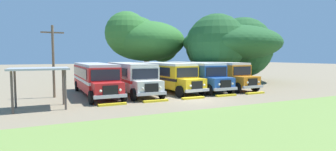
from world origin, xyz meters
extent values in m
plane|color=#84755B|center=(0.00, 0.00, 0.00)|extent=(220.00, 220.00, 0.00)
cube|color=olive|center=(0.00, -7.96, 0.00)|extent=(80.00, 8.74, 0.01)
cube|color=red|center=(-6.78, 6.59, 1.55)|extent=(2.59, 9.22, 2.10)
cube|color=white|center=(-6.78, 6.59, 1.38)|extent=(2.62, 9.24, 0.24)
cube|color=black|center=(-5.51, 6.91, 2.05)|extent=(0.12, 8.00, 0.80)
cube|color=black|center=(-8.05, 6.88, 2.05)|extent=(0.12, 8.00, 0.80)
cube|color=#B2B2B7|center=(-6.78, 6.59, 2.71)|extent=(2.51, 9.12, 0.22)
cube|color=red|center=(-6.73, 1.29, 1.02)|extent=(2.21, 1.42, 1.05)
cube|color=black|center=(-6.72, 0.55, 1.05)|extent=(1.10, 0.11, 0.70)
cube|color=#B7B7BC|center=(-6.72, 0.51, 0.62)|extent=(2.40, 0.22, 0.24)
cube|color=black|center=(-6.74, 1.96, 2.05)|extent=(2.20, 0.08, 0.84)
cube|color=white|center=(-6.83, 11.21, 1.45)|extent=(0.90, 0.07, 1.30)
sphere|color=#EAE5C6|center=(-6.02, 0.51, 1.05)|extent=(0.20, 0.20, 0.20)
sphere|color=#EAE5C6|center=(-7.42, 0.50, 1.05)|extent=(0.20, 0.20, 0.20)
cylinder|color=black|center=(-5.53, 1.41, 0.50)|extent=(0.29, 1.00, 1.00)
cylinder|color=black|center=(-7.93, 1.38, 0.50)|extent=(0.29, 1.00, 1.00)
cylinder|color=black|center=(-5.61, 9.61, 0.50)|extent=(0.29, 1.00, 1.00)
cylinder|color=black|center=(-8.01, 9.58, 0.50)|extent=(0.29, 1.00, 1.00)
cube|color=silver|center=(-3.42, 6.61, 1.55)|extent=(2.72, 9.26, 2.10)
cube|color=red|center=(-3.42, 6.61, 1.38)|extent=(2.75, 9.28, 0.24)
cube|color=black|center=(-2.14, 6.88, 2.05)|extent=(0.23, 8.00, 0.80)
cube|color=black|center=(-4.68, 6.94, 2.05)|extent=(0.23, 8.00, 0.80)
cube|color=beige|center=(-3.42, 6.61, 2.71)|extent=(2.64, 9.16, 0.22)
cube|color=silver|center=(-3.54, 1.31, 1.02)|extent=(2.23, 1.45, 1.05)
cube|color=black|center=(-3.56, 0.57, 1.05)|extent=(1.10, 0.13, 0.70)
cube|color=#B7B7BC|center=(-3.56, 0.53, 0.62)|extent=(2.40, 0.26, 0.24)
cube|color=black|center=(-3.53, 1.98, 2.05)|extent=(2.20, 0.11, 0.84)
cube|color=red|center=(-3.31, 11.23, 1.45)|extent=(0.90, 0.08, 1.30)
sphere|color=#EAE5C6|center=(-2.86, 0.51, 1.05)|extent=(0.20, 0.20, 0.20)
sphere|color=#EAE5C6|center=(-4.26, 0.54, 1.05)|extent=(0.20, 0.20, 0.20)
cylinder|color=black|center=(-2.34, 1.38, 0.50)|extent=(0.30, 1.01, 1.00)
cylinder|color=black|center=(-4.74, 1.44, 0.50)|extent=(0.30, 1.01, 1.00)
cylinder|color=black|center=(-2.15, 9.58, 0.50)|extent=(0.30, 1.01, 1.00)
cylinder|color=black|center=(-4.54, 9.64, 0.50)|extent=(0.30, 1.01, 1.00)
cube|color=yellow|center=(0.10, 6.74, 1.55)|extent=(3.25, 9.37, 2.10)
cube|color=black|center=(0.10, 6.74, 1.38)|extent=(3.28, 9.40, 0.24)
cube|color=black|center=(1.34, 7.14, 2.05)|extent=(0.70, 7.98, 0.80)
cube|color=black|center=(-1.19, 6.93, 2.05)|extent=(0.70, 7.98, 0.80)
cube|color=silver|center=(0.10, 6.74, 2.71)|extent=(3.16, 9.27, 0.22)
cube|color=yellow|center=(0.54, 1.45, 1.02)|extent=(2.31, 1.58, 1.05)
cube|color=black|center=(0.60, 0.72, 1.05)|extent=(1.10, 0.19, 0.70)
cube|color=#B7B7BC|center=(0.60, 0.68, 0.62)|extent=(2.41, 0.40, 0.24)
cube|color=black|center=(0.48, 2.12, 2.05)|extent=(2.20, 0.24, 0.84)
cube|color=black|center=(-0.28, 11.34, 1.45)|extent=(0.90, 0.13, 1.30)
sphere|color=#EAE5C6|center=(1.30, 0.72, 1.05)|extent=(0.20, 0.20, 0.20)
sphere|color=#EAE5C6|center=(-0.10, 0.61, 1.05)|extent=(0.20, 0.20, 0.20)
cylinder|color=black|center=(1.72, 1.65, 0.50)|extent=(0.36, 1.02, 1.00)
cylinder|color=black|center=(-0.67, 1.45, 0.50)|extent=(0.36, 1.02, 1.00)
cylinder|color=black|center=(1.05, 9.82, 0.50)|extent=(0.36, 1.02, 1.00)
cylinder|color=black|center=(-1.34, 9.63, 0.50)|extent=(0.36, 1.02, 1.00)
cube|color=#23519E|center=(3.50, 6.56, 1.55)|extent=(2.66, 9.24, 2.10)
cube|color=silver|center=(3.50, 6.56, 1.38)|extent=(2.69, 9.26, 0.24)
cube|color=black|center=(4.78, 6.83, 2.05)|extent=(0.18, 8.00, 0.80)
cube|color=black|center=(2.24, 6.88, 2.05)|extent=(0.18, 8.00, 0.80)
cube|color=silver|center=(3.50, 6.56, 2.71)|extent=(2.58, 9.14, 0.22)
cube|color=#23519E|center=(3.41, 1.26, 1.02)|extent=(2.22, 1.44, 1.05)
cube|color=black|center=(3.39, 0.52, 1.05)|extent=(1.10, 0.12, 0.70)
cube|color=#B7B7BC|center=(3.39, 0.48, 0.62)|extent=(2.40, 0.24, 0.24)
cube|color=black|center=(3.42, 1.93, 2.05)|extent=(2.20, 0.10, 0.84)
cube|color=silver|center=(3.58, 11.17, 1.45)|extent=(0.90, 0.08, 1.30)
sphere|color=#EAE5C6|center=(4.09, 0.45, 1.05)|extent=(0.20, 0.20, 0.20)
sphere|color=#EAE5C6|center=(2.69, 0.48, 1.05)|extent=(0.20, 0.20, 0.20)
cylinder|color=black|center=(4.61, 1.33, 0.50)|extent=(0.30, 1.00, 1.00)
cylinder|color=black|center=(2.21, 1.38, 0.50)|extent=(0.30, 1.00, 1.00)
cylinder|color=black|center=(4.75, 9.53, 0.50)|extent=(0.30, 1.00, 1.00)
cylinder|color=black|center=(2.35, 9.58, 0.50)|extent=(0.30, 1.00, 1.00)
cube|color=orange|center=(6.48, 6.77, 1.55)|extent=(2.85, 9.29, 2.10)
cube|color=white|center=(6.48, 6.77, 1.38)|extent=(2.88, 9.31, 0.24)
cube|color=black|center=(7.74, 7.12, 2.05)|extent=(0.35, 8.00, 0.80)
cube|color=black|center=(5.20, 7.02, 2.05)|extent=(0.35, 8.00, 0.80)
cube|color=beige|center=(6.48, 6.77, 2.71)|extent=(2.77, 9.19, 0.22)
cube|color=orange|center=(6.68, 1.48, 1.02)|extent=(2.25, 1.48, 1.05)
cube|color=black|center=(6.71, 0.74, 1.05)|extent=(1.10, 0.14, 0.70)
cube|color=#B7B7BC|center=(6.71, 0.70, 0.62)|extent=(2.41, 0.29, 0.24)
cube|color=black|center=(6.66, 2.15, 2.05)|extent=(2.20, 0.14, 0.84)
cube|color=white|center=(6.30, 11.39, 1.45)|extent=(0.90, 0.09, 1.30)
sphere|color=#EAE5C6|center=(7.41, 0.71, 1.05)|extent=(0.20, 0.20, 0.20)
sphere|color=#EAE5C6|center=(6.01, 0.66, 1.05)|extent=(0.20, 0.20, 0.20)
cylinder|color=black|center=(7.88, 1.62, 0.50)|extent=(0.32, 1.01, 1.00)
cylinder|color=black|center=(5.48, 1.53, 0.50)|extent=(0.32, 1.01, 1.00)
cylinder|color=black|center=(7.56, 9.82, 0.50)|extent=(0.32, 1.01, 1.00)
cylinder|color=black|center=(5.17, 9.72, 0.50)|extent=(0.32, 1.01, 1.00)
cube|color=yellow|center=(-6.64, 0.34, 0.07)|extent=(2.00, 0.36, 0.15)
cube|color=yellow|center=(-3.32, 0.34, 0.07)|extent=(2.00, 0.36, 0.15)
cube|color=yellow|center=(0.00, 0.34, 0.07)|extent=(2.00, 0.36, 0.15)
cube|color=yellow|center=(3.32, 0.34, 0.07)|extent=(2.00, 0.36, 0.15)
cube|color=yellow|center=(6.64, 0.34, 0.07)|extent=(2.00, 0.36, 0.15)
cylinder|color=brown|center=(2.89, 18.60, 1.75)|extent=(0.82, 0.82, 3.50)
ellipsoid|color=#33702D|center=(2.89, 18.60, 5.67)|extent=(10.95, 12.02, 5.80)
sphere|color=#33702D|center=(6.03, 19.92, 5.16)|extent=(5.17, 5.17, 5.17)
sphere|color=#33702D|center=(-0.40, 17.58, 6.65)|extent=(6.00, 6.00, 6.00)
sphere|color=#33702D|center=(2.89, 22.41, 6.43)|extent=(6.68, 6.68, 6.68)
cylinder|color=brown|center=(12.66, 11.26, 1.74)|extent=(0.88, 0.88, 3.47)
ellipsoid|color=#235628|center=(12.66, 11.26, 5.30)|extent=(13.69, 12.86, 4.87)
sphere|color=#235628|center=(15.65, 12.52, 4.77)|extent=(8.80, 8.80, 8.80)
sphere|color=#235628|center=(9.37, 10.24, 5.15)|extent=(7.60, 7.60, 7.60)
sphere|color=#235628|center=(12.66, 15.46, 5.21)|extent=(8.69, 8.69, 8.69)
cylinder|color=brown|center=(-10.22, 6.03, 3.02)|extent=(0.20, 0.20, 6.05)
cube|color=brown|center=(-10.22, 6.03, 5.45)|extent=(1.80, 0.12, 0.12)
cylinder|color=brown|center=(-9.74, 0.16, 1.30)|extent=(0.14, 0.14, 2.60)
cylinder|color=brown|center=(-12.74, 0.16, 1.30)|extent=(0.14, 0.14, 2.60)
cylinder|color=brown|center=(-9.74, 2.16, 1.30)|extent=(0.14, 0.14, 2.60)
cylinder|color=brown|center=(-12.74, 2.16, 1.30)|extent=(0.14, 0.14, 2.60)
cube|color=#9EA3A8|center=(-11.24, 1.16, 2.66)|extent=(3.60, 2.60, 0.12)
camera|label=1|loc=(-11.00, -18.02, 3.47)|focal=28.18mm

